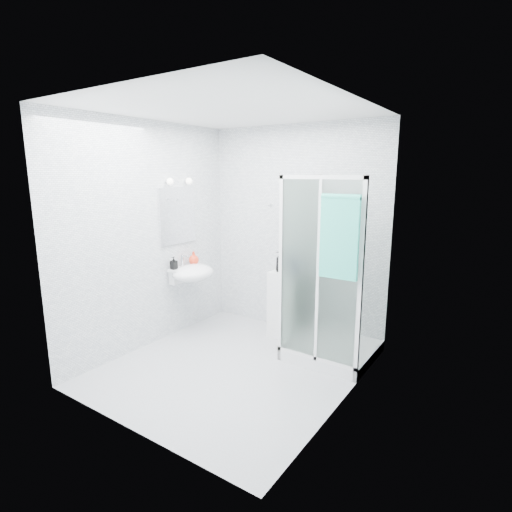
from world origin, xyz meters
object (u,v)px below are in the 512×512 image
Objects in this scene: shampoo_bottle_b at (292,262)px; soap_dispenser_black at (174,263)px; shampoo_bottle_a at (280,262)px; shower_enclosure at (324,318)px; wall_basin at (192,273)px; soap_dispenser_orange at (194,258)px; storage_cabinet at (286,304)px; hand_towel at (339,235)px.

shampoo_bottle_b is 1.66× the size of soap_dispenser_black.
shampoo_bottle_b is (0.13, 0.07, 0.00)m from shampoo_bottle_a.
wall_basin is (-1.66, -0.32, 0.35)m from shower_enclosure.
shower_enclosure reaches higher than wall_basin.
shampoo_bottle_b reaches higher than soap_dispenser_orange.
storage_cabinet is at bearing 157.06° from shower_enclosure.
storage_cabinet is 0.55m from shampoo_bottle_b.
storage_cabinet is 0.55m from shampoo_bottle_a.
soap_dispenser_black is at bearing -147.18° from shampoo_bottle_b.
storage_cabinet is 1.55m from hand_towel.
shower_enclosure is 1.12m from hand_towel.
shampoo_bottle_b is (-0.87, 0.69, -0.49)m from hand_towel.
shower_enclosure is 11.99× the size of soap_dispenser_orange.
soap_dispenser_orange is (-1.76, -0.15, 0.50)m from shower_enclosure.
soap_dispenser_black reaches higher than wall_basin.
soap_dispenser_orange is (-1.20, -0.44, -0.02)m from shampoo_bottle_b.
storage_cabinet is at bearing 144.47° from hand_towel.
soap_dispenser_orange reaches higher than wall_basin.
storage_cabinet is at bearing 20.41° from soap_dispenser_orange.
storage_cabinet is 3.23× the size of shampoo_bottle_b.
soap_dispenser_orange is at bearing 123.66° from wall_basin.
hand_towel is 5.10× the size of soap_dispenser_black.
storage_cabinet is at bearing 29.72° from wall_basin.
shower_enclosure is 7.72× the size of shampoo_bottle_b.
soap_dispenser_black is (-1.78, -0.49, 0.49)m from shower_enclosure.
hand_towel reaches higher than shampoo_bottle_b.
soap_dispenser_orange is (-1.13, -0.42, 0.53)m from storage_cabinet.
shower_enclosure is 1.91m from soap_dispenser_black.
soap_dispenser_black is at bearing -164.52° from shower_enclosure.
wall_basin is 1.26m from shampoo_bottle_b.
shower_enclosure is 0.69m from storage_cabinet.
shower_enclosure is 0.82m from shampoo_bottle_b.
shower_enclosure is at bearing -19.72° from storage_cabinet.
shower_enclosure is at bearing 10.81° from wall_basin.
shower_enclosure is 0.89m from shampoo_bottle_a.
wall_basin is 0.25m from soap_dispenser_orange.
shampoo_bottle_b reaches higher than soap_dispenser_black.
soap_dispenser_black reaches higher than storage_cabinet.
shampoo_bottle_b is 1.44m from soap_dispenser_black.
soap_dispenser_black is at bearing -146.84° from shampoo_bottle_a.
shampoo_bottle_b is 1.55× the size of soap_dispenser_orange.
shampoo_bottle_a is (-0.70, 0.22, 0.51)m from shower_enclosure.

